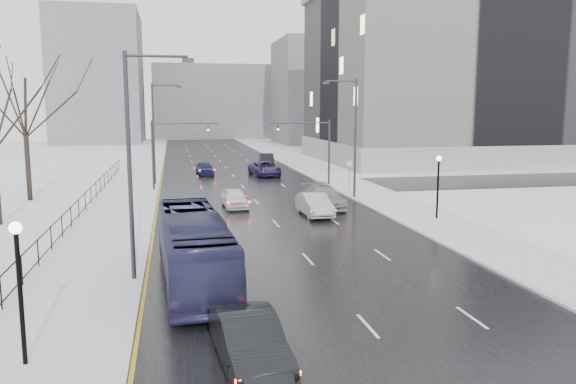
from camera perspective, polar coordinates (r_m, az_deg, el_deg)
road at (r=65.64m, az=-5.78°, el=1.85°), size 16.00×150.00×0.04m
cross_road at (r=53.81m, az=-4.48°, el=0.40°), size 130.00×10.00×0.04m
sidewalk_left at (r=65.43m, az=-14.97°, el=1.64°), size 5.00×150.00×0.16m
sidewalk_right at (r=67.49m, az=3.12°, el=2.12°), size 5.00×150.00×0.16m
park_strip at (r=66.69m, az=-23.15°, el=1.35°), size 14.00×150.00×0.12m
tree_park_e at (r=50.82m, az=-24.70°, el=-0.87°), size 9.45×9.45×13.50m
iron_fence at (r=36.10m, az=-21.70°, el=-2.81°), size 0.06×70.00×1.30m
streetlight_r_mid at (r=47.26m, az=6.60°, el=6.05°), size 2.95×0.25×10.00m
streetlight_l_near at (r=25.00m, az=-15.32°, el=3.61°), size 2.95×0.25×10.00m
streetlight_l_far at (r=56.93m, az=-13.29°, el=6.30°), size 2.95×0.25×10.00m
lamppost_l at (r=18.08m, az=-25.68°, el=-7.39°), size 0.36×0.36×4.28m
lamppost_r_mid at (r=39.31m, az=15.01°, el=1.40°), size 0.36×0.36×4.28m
mast_signal_right at (r=54.77m, az=3.12°, el=4.85°), size 6.10×0.33×6.50m
mast_signal_left at (r=52.99m, az=-12.44°, el=4.54°), size 6.10×0.33×6.50m
no_uturn_sign at (r=51.61m, az=6.25°, el=2.57°), size 0.60×0.06×2.70m
civic_building at (r=87.44m, az=17.10°, el=10.53°), size 41.00×31.00×24.80m
bldg_far_right at (r=124.79m, az=4.57°, el=10.08°), size 24.00×20.00×22.00m
bldg_far_left at (r=130.94m, az=-18.69°, el=10.91°), size 18.00×22.00×28.00m
bldg_far_center at (r=145.26m, az=-7.50°, el=9.03°), size 30.00×18.00×18.00m
sedan_left_near at (r=17.13m, az=-3.96°, el=-14.86°), size 2.12×5.00×1.61m
bus at (r=24.77m, az=-9.58°, el=-5.69°), size 3.23×11.33×3.12m
sedan_center_near at (r=43.20m, az=-5.45°, el=-0.62°), size 1.95×4.42×1.48m
sedan_right_near at (r=39.83m, az=2.70°, el=-1.28°), size 1.84×4.91×1.60m
sedan_right_cross at (r=63.25m, az=-2.38°, el=2.39°), size 3.33×6.06×1.61m
sedan_right_far at (r=43.04m, az=3.64°, el=-0.51°), size 2.51×5.79×1.66m
sedan_center_far at (r=64.82m, az=-8.46°, el=2.41°), size 2.08×4.52×1.50m
sedan_right_distant at (r=73.94m, az=-2.18°, el=3.29°), size 2.17×5.08×1.63m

